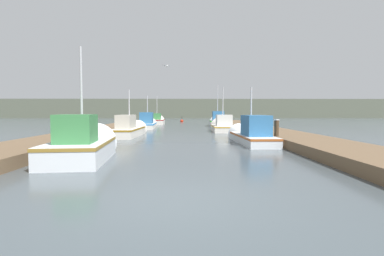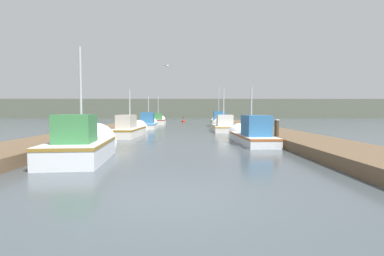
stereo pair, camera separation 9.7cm
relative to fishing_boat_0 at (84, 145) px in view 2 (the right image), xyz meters
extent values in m
plane|color=#424C51|center=(3.33, -4.96, -0.48)|extent=(200.00, 200.00, 0.00)
cube|color=brown|center=(-2.66, 11.04, -0.27)|extent=(2.79, 40.00, 0.40)
cube|color=brown|center=(9.33, 11.04, -0.27)|extent=(2.79, 40.00, 0.40)
cube|color=#565B4C|center=(3.33, 65.93, 1.74)|extent=(120.00, 16.00, 4.44)
cube|color=silver|center=(0.05, -0.50, -0.14)|extent=(2.08, 3.90, 0.67)
cube|color=olive|center=(0.05, -0.50, 0.13)|extent=(2.12, 3.93, 0.10)
cone|color=silver|center=(-0.16, 1.76, -0.14)|extent=(1.72, 0.92, 1.66)
cube|color=#387A42|center=(0.09, -0.97, 0.64)|extent=(1.22, 1.36, 0.89)
cylinder|color=#B2B2B7|center=(0.02, -0.22, 1.78)|extent=(0.08, 0.08, 3.17)
cube|color=silver|center=(6.99, 4.76, -0.25)|extent=(1.61, 4.83, 0.46)
cube|color=#A85222|center=(6.99, 4.76, -0.07)|extent=(1.64, 4.86, 0.10)
cone|color=silver|center=(6.87, 7.59, -0.25)|extent=(1.38, 0.95, 1.35)
cube|color=#2D6699|center=(7.01, 4.16, 0.48)|extent=(1.20, 1.85, 1.00)
cylinder|color=#B2B2B7|center=(6.97, 5.11, 1.21)|extent=(0.08, 0.08, 2.46)
cube|color=silver|center=(-0.27, 9.32, -0.20)|extent=(1.58, 5.04, 0.56)
cube|color=#8F6614|center=(-0.27, 9.32, 0.02)|extent=(1.61, 5.07, 0.10)
cone|color=silver|center=(-0.19, 12.30, -0.20)|extent=(1.39, 1.01, 1.37)
cube|color=#B2AD9E|center=(-0.29, 8.69, 0.52)|extent=(0.98, 2.05, 0.86)
cylinder|color=#B2B2B7|center=(-0.26, 9.69, 1.37)|extent=(0.08, 0.08, 2.57)
cube|color=silver|center=(6.58, 13.77, -0.23)|extent=(1.77, 4.21, 0.50)
cube|color=gold|center=(6.58, 13.77, -0.04)|extent=(1.80, 4.24, 0.10)
cone|color=silver|center=(6.60, 16.40, -0.23)|extent=(1.65, 1.08, 1.64)
cube|color=silver|center=(6.57, 13.25, 0.46)|extent=(1.22, 1.35, 0.87)
cylinder|color=#B2B2B7|center=(6.58, 14.09, 1.58)|extent=(0.08, 0.08, 3.11)
cube|color=silver|center=(-0.20, 18.38, -0.23)|extent=(1.65, 4.96, 0.50)
cube|color=blue|center=(-0.20, 18.38, -0.03)|extent=(1.68, 4.99, 0.10)
cone|color=silver|center=(-0.32, 21.46, -0.23)|extent=(1.43, 1.30, 1.39)
cube|color=#2D6699|center=(-0.18, 17.77, 0.55)|extent=(1.23, 1.86, 1.04)
cylinder|color=#B2B2B7|center=(-0.21, 18.75, 1.35)|extent=(0.08, 0.08, 2.65)
cube|color=silver|center=(6.99, 21.97, -0.15)|extent=(1.84, 5.13, 0.65)
cube|color=#19AA16|center=(6.99, 21.97, 0.11)|extent=(1.87, 5.16, 0.10)
cone|color=silver|center=(7.12, 25.01, -0.15)|extent=(1.58, 1.08, 1.54)
cube|color=#2D6699|center=(6.96, 21.33, 0.67)|extent=(1.26, 1.92, 1.00)
cylinder|color=#B2B2B7|center=(7.01, 22.35, 2.10)|extent=(0.08, 0.08, 3.87)
cube|color=silver|center=(-0.15, 27.24, -0.17)|extent=(1.81, 3.74, 0.61)
cube|color=maroon|center=(-0.15, 27.24, 0.07)|extent=(1.84, 3.77, 0.10)
cone|color=silver|center=(-0.18, 29.43, -0.17)|extent=(1.68, 0.70, 1.67)
cube|color=#387A42|center=(-0.14, 26.77, 0.51)|extent=(1.08, 1.45, 0.77)
cylinder|color=#B2B2B7|center=(-0.15, 27.52, 1.59)|extent=(0.08, 0.08, 2.91)
cylinder|color=#473523|center=(7.87, 7.37, 0.19)|extent=(0.28, 0.28, 1.33)
cylinder|color=silver|center=(7.87, 7.37, 0.87)|extent=(0.32, 0.32, 0.04)
cylinder|color=#473523|center=(-1.25, 22.29, 0.12)|extent=(0.23, 0.23, 1.20)
cylinder|color=silver|center=(-1.25, 22.29, 0.74)|extent=(0.27, 0.27, 0.04)
cylinder|color=#473523|center=(8.10, 4.38, 0.13)|extent=(0.23, 0.23, 1.21)
cylinder|color=silver|center=(8.10, 4.38, 0.75)|extent=(0.26, 0.26, 0.04)
sphere|color=red|center=(2.88, 34.97, -0.35)|extent=(0.47, 0.47, 0.47)
cylinder|color=black|center=(2.88, 34.97, 0.14)|extent=(0.06, 0.06, 0.50)
ellipsoid|color=white|center=(2.35, 8.61, 4.03)|extent=(0.22, 0.31, 0.12)
cube|color=gray|center=(2.22, 8.57, 4.05)|extent=(0.30, 0.20, 0.07)
cube|color=gray|center=(2.48, 8.65, 4.05)|extent=(0.30, 0.20, 0.07)
camera|label=1|loc=(3.59, -10.49, 1.20)|focal=28.00mm
camera|label=2|loc=(3.69, -10.49, 1.20)|focal=28.00mm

